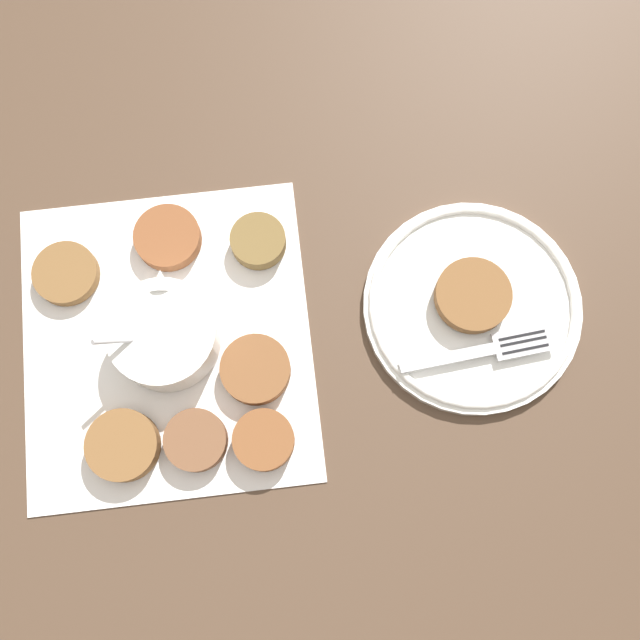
% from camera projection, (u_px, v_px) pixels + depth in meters
% --- Properties ---
extents(ground_plane, '(4.00, 4.00, 0.00)m').
position_uv_depth(ground_plane, '(143.00, 371.00, 0.76)').
color(ground_plane, '#4C3828').
extents(napkin, '(0.33, 0.31, 0.00)m').
position_uv_depth(napkin, '(167.00, 341.00, 0.77)').
color(napkin, white).
rests_on(napkin, ground_plane).
extents(sauce_bowl, '(0.12, 0.11, 0.08)m').
position_uv_depth(sauce_bowl, '(165.00, 335.00, 0.75)').
color(sauce_bowl, white).
rests_on(sauce_bowl, napkin).
extents(fritter_0, '(0.07, 0.07, 0.02)m').
position_uv_depth(fritter_0, '(168.00, 238.00, 0.78)').
color(fritter_0, brown).
rests_on(fritter_0, napkin).
extents(fritter_1, '(0.07, 0.07, 0.01)m').
position_uv_depth(fritter_1, '(66.00, 274.00, 0.77)').
color(fritter_1, brown).
rests_on(fritter_1, napkin).
extents(fritter_2, '(0.07, 0.07, 0.02)m').
position_uv_depth(fritter_2, '(256.00, 370.00, 0.75)').
color(fritter_2, brown).
rests_on(fritter_2, napkin).
extents(fritter_3, '(0.06, 0.06, 0.02)m').
position_uv_depth(fritter_3, '(264.00, 440.00, 0.73)').
color(fritter_3, brown).
rests_on(fritter_3, napkin).
extents(fritter_4, '(0.07, 0.07, 0.02)m').
position_uv_depth(fritter_4, '(123.00, 445.00, 0.73)').
color(fritter_4, brown).
rests_on(fritter_4, napkin).
extents(fritter_5, '(0.06, 0.06, 0.02)m').
position_uv_depth(fritter_5, '(258.00, 241.00, 0.78)').
color(fritter_5, brown).
rests_on(fritter_5, napkin).
extents(fritter_6, '(0.06, 0.06, 0.02)m').
position_uv_depth(fritter_6, '(196.00, 440.00, 0.73)').
color(fritter_6, brown).
rests_on(fritter_6, napkin).
extents(serving_plate, '(0.23, 0.23, 0.02)m').
position_uv_depth(serving_plate, '(473.00, 306.00, 0.77)').
color(serving_plate, white).
rests_on(serving_plate, ground_plane).
extents(fritter_on_plate, '(0.08, 0.08, 0.02)m').
position_uv_depth(fritter_on_plate, '(473.00, 296.00, 0.76)').
color(fritter_on_plate, brown).
rests_on(fritter_on_plate, serving_plate).
extents(fork, '(0.04, 0.16, 0.00)m').
position_uv_depth(fork, '(493.00, 349.00, 0.75)').
color(fork, silver).
rests_on(fork, serving_plate).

